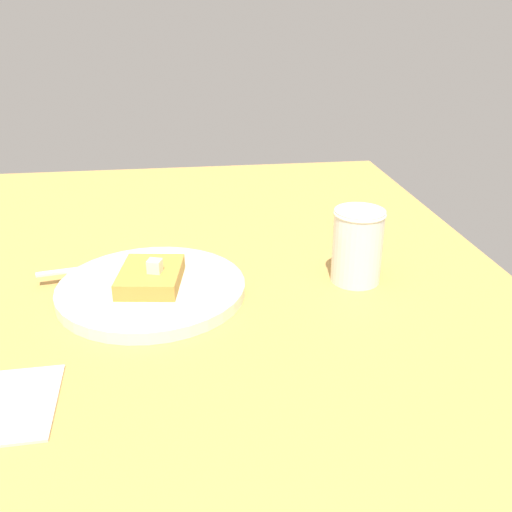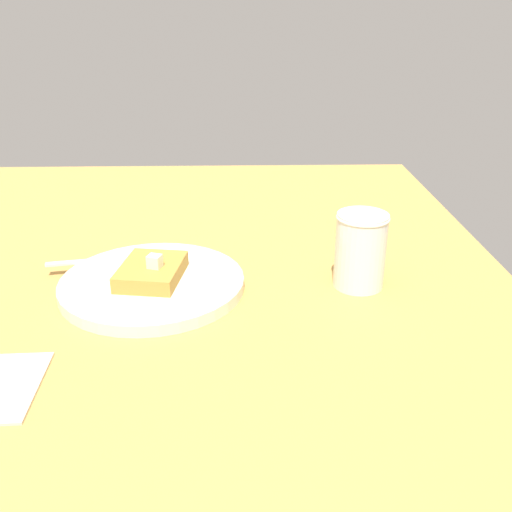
% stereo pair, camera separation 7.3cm
% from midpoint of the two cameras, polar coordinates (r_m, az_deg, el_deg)
% --- Properties ---
extents(table_surface, '(1.01, 1.01, 0.03)m').
position_cam_midpoint_polar(table_surface, '(0.86, -13.39, -1.28)').
color(table_surface, '#BA8943').
rests_on(table_surface, ground).
extents(plate, '(0.24, 0.24, 0.02)m').
position_cam_midpoint_polar(plate, '(0.75, -13.18, -3.23)').
color(plate, silver).
rests_on(plate, table_surface).
extents(toast_slice_center, '(0.09, 0.11, 0.02)m').
position_cam_midpoint_polar(toast_slice_center, '(0.74, -13.30, -2.08)').
color(toast_slice_center, '#B38335').
rests_on(toast_slice_center, plate).
extents(butter_pat_primary, '(0.02, 0.02, 0.02)m').
position_cam_midpoint_polar(butter_pat_primary, '(0.73, -12.96, -1.05)').
color(butter_pat_primary, '#F5ECC4').
rests_on(butter_pat_primary, toast_slice_center).
extents(fork, '(0.16, 0.04, 0.00)m').
position_cam_midpoint_polar(fork, '(0.81, -17.29, -1.01)').
color(fork, silver).
rests_on(fork, plate).
extents(syrup_jar, '(0.07, 0.07, 0.10)m').
position_cam_midpoint_polar(syrup_jar, '(0.76, 7.38, 0.67)').
color(syrup_jar, '#471D0E').
rests_on(syrup_jar, table_surface).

